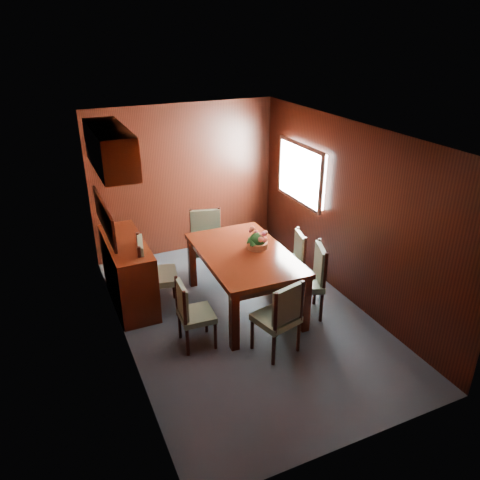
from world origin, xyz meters
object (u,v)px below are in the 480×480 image
sideboard (128,272)px  chair_head (281,315)px  chair_right_near (311,277)px  flower_centerpiece (258,238)px  dining_table (244,260)px  chair_left_near (191,311)px

sideboard → chair_head: chair_head is taller
chair_right_near → flower_centerpiece: 0.84m
dining_table → flower_centerpiece: size_ratio=5.96×
chair_head → chair_left_near: bearing=132.8°
dining_table → flower_centerpiece: 0.33m
dining_table → chair_right_near: bearing=-33.8°
sideboard → chair_left_near: sideboard is taller
chair_left_near → flower_centerpiece: (1.12, 0.55, 0.48)m
chair_head → flower_centerpiece: bearing=62.7°
chair_right_near → chair_head: 0.94m
sideboard → flower_centerpiece: bearing=-24.6°
chair_head → flower_centerpiece: size_ratio=3.20×
flower_centerpiece → dining_table: bearing=-167.3°
dining_table → chair_right_near: 0.88m
sideboard → chair_left_near: (0.45, -1.27, 0.02)m
chair_right_near → sideboard: bearing=79.3°
dining_table → flower_centerpiece: bearing=14.1°
sideboard → chair_left_near: bearing=-70.5°
sideboard → chair_right_near: 2.42m
dining_table → chair_left_near: (-0.91, -0.50, -0.22)m
chair_head → chair_right_near: bearing=22.8°
chair_left_near → chair_head: (0.87, -0.56, 0.05)m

